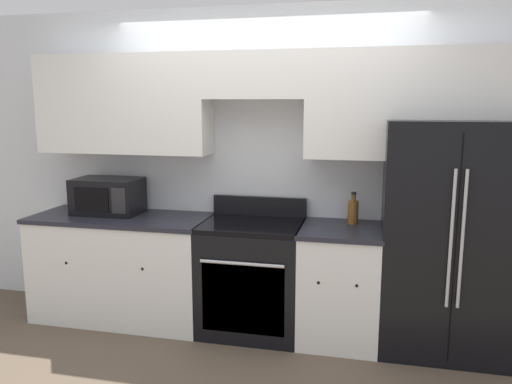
{
  "coord_description": "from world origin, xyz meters",
  "views": [
    {
      "loc": [
        0.85,
        -3.41,
        1.83
      ],
      "look_at": [
        0.0,
        0.31,
        1.15
      ],
      "focal_mm": 35.0,
      "sensor_mm": 36.0,
      "label": 1
    }
  ],
  "objects_px": {
    "oven_range": "(252,277)",
    "bottle": "(353,211)",
    "microwave": "(108,196)",
    "refrigerator": "(447,238)"
  },
  "relations": [
    {
      "from": "refrigerator",
      "to": "bottle",
      "type": "distance_m",
      "value": 0.71
    },
    {
      "from": "microwave",
      "to": "bottle",
      "type": "relative_size",
      "value": 2.2
    },
    {
      "from": "microwave",
      "to": "oven_range",
      "type": "bearing_deg",
      "value": -3.09
    },
    {
      "from": "oven_range",
      "to": "bottle",
      "type": "bearing_deg",
      "value": 11.54
    },
    {
      "from": "oven_range",
      "to": "microwave",
      "type": "distance_m",
      "value": 1.41
    },
    {
      "from": "refrigerator",
      "to": "microwave",
      "type": "distance_m",
      "value": 2.75
    },
    {
      "from": "refrigerator",
      "to": "bottle",
      "type": "relative_size",
      "value": 6.79
    },
    {
      "from": "microwave",
      "to": "bottle",
      "type": "distance_m",
      "value": 2.06
    },
    {
      "from": "oven_range",
      "to": "bottle",
      "type": "distance_m",
      "value": 0.96
    },
    {
      "from": "microwave",
      "to": "bottle",
      "type": "xyz_separation_m",
      "value": [
        2.05,
        0.09,
        -0.05
      ]
    }
  ]
}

